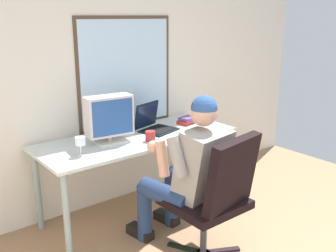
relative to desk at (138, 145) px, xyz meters
The scene contains 9 objects.
wall_rear 0.76m from the desk, 65.81° to the left, with size 4.77×0.08×2.52m.
desk is the anchor object (origin of this frame).
office_chair 0.97m from the desk, 88.80° to the right, with size 0.58×0.60×0.98m.
person_seated 0.70m from the desk, 91.37° to the right, with size 0.58×0.83×1.23m.
crt_monitor 0.40m from the desk, behind, with size 0.40×0.23×0.40m.
laptop 0.28m from the desk, 18.17° to the left, with size 0.38×0.37×0.25m.
wine_glass 0.64m from the desk, 168.16° to the right, with size 0.08×0.08×0.15m.
book_stack 0.63m from the desk, ahead, with size 0.18×0.15×0.07m.
coffee_mug 0.21m from the desk, 84.90° to the right, with size 0.08×0.08×0.09m.
Camera 1 is at (-1.99, -0.35, 1.76)m, focal length 41.31 mm.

